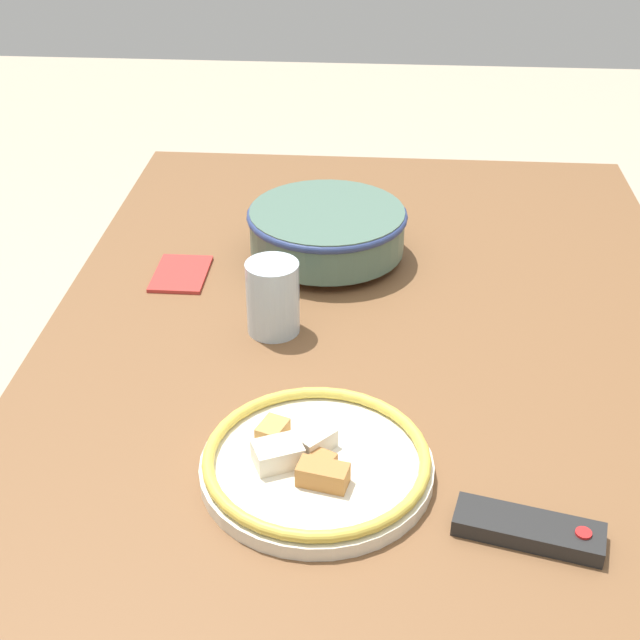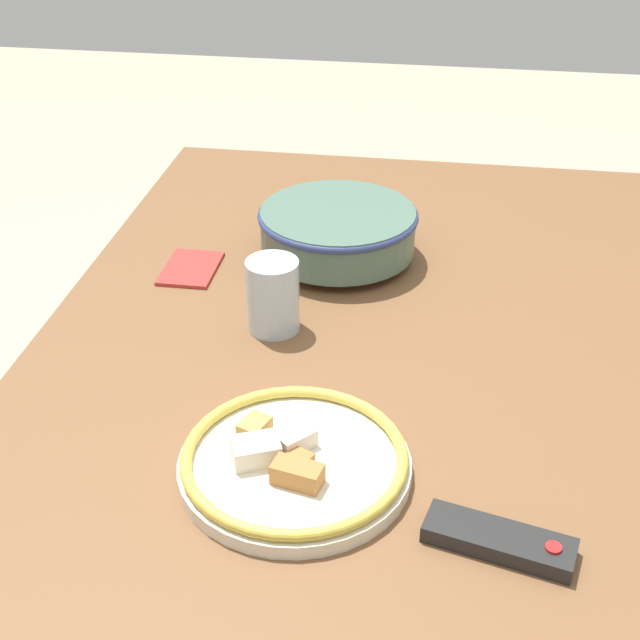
{
  "view_description": "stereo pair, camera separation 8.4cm",
  "coord_description": "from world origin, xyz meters",
  "px_view_note": "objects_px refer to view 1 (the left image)",
  "views": [
    {
      "loc": [
        1.06,
        0.0,
        1.43
      ],
      "look_at": [
        0.01,
        -0.07,
        0.78
      ],
      "focal_mm": 50.0,
      "sensor_mm": 36.0,
      "label": 1
    },
    {
      "loc": [
        1.05,
        0.09,
        1.43
      ],
      "look_at": [
        0.01,
        -0.07,
        0.78
      ],
      "focal_mm": 50.0,
      "sensor_mm": 36.0,
      "label": 2
    }
  ],
  "objects_px": {
    "noodle_bowl": "(325,230)",
    "drinking_glass": "(270,297)",
    "food_plate": "(312,462)",
    "tv_remote": "(525,529)"
  },
  "relations": [
    {
      "from": "drinking_glass",
      "to": "noodle_bowl",
      "type": "bearing_deg",
      "value": 165.07
    },
    {
      "from": "food_plate",
      "to": "drinking_glass",
      "type": "relative_size",
      "value": 2.48
    },
    {
      "from": "noodle_bowl",
      "to": "drinking_glass",
      "type": "relative_size",
      "value": 2.41
    },
    {
      "from": "food_plate",
      "to": "tv_remote",
      "type": "relative_size",
      "value": 1.64
    },
    {
      "from": "food_plate",
      "to": "noodle_bowl",
      "type": "bearing_deg",
      "value": -177.53
    },
    {
      "from": "noodle_bowl",
      "to": "tv_remote",
      "type": "xyz_separation_m",
      "value": [
        0.62,
        0.26,
        -0.04
      ]
    },
    {
      "from": "food_plate",
      "to": "drinking_glass",
      "type": "xyz_separation_m",
      "value": [
        -0.3,
        -0.08,
        0.04
      ]
    },
    {
      "from": "tv_remote",
      "to": "drinking_glass",
      "type": "relative_size",
      "value": 1.51
    },
    {
      "from": "food_plate",
      "to": "tv_remote",
      "type": "bearing_deg",
      "value": 70.79
    },
    {
      "from": "food_plate",
      "to": "drinking_glass",
      "type": "distance_m",
      "value": 0.32
    }
  ]
}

